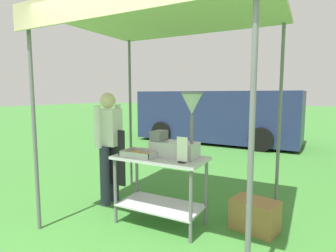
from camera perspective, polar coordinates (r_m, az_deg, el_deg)
The scene contains 9 objects.
ground_plane at distance 7.99m, azimuth 17.73°, elevation -5.19°, with size 70.00×70.00×0.00m, color #3D7F33.
stall_canopy at distance 3.42m, azimuth -0.85°, elevation 20.90°, with size 2.61×2.07×2.54m.
donut_cart at distance 3.37m, azimuth -1.62°, elevation -10.32°, with size 1.10×0.57×0.84m.
donut_tray at distance 3.33m, azimuth -5.81°, elevation -5.90°, with size 0.43×0.30×0.07m.
donut_fryer at distance 3.22m, azimuth 2.17°, elevation -1.76°, with size 0.62×0.28×0.77m.
menu_sign at distance 2.98m, azimuth 2.94°, elevation -5.35°, with size 0.13×0.05×0.28m.
vendor at distance 4.04m, azimuth -12.16°, elevation -3.29°, with size 0.45×0.53×1.61m.
supply_crate at distance 3.52m, azimuth 17.60°, elevation -17.24°, with size 0.57×0.45×0.36m.
van_navy at distance 9.34m, azimuth 10.15°, elevation 2.13°, with size 5.24×2.20×1.69m.
Camera 1 is at (1.34, -1.71, 1.58)m, focal length 29.30 mm.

